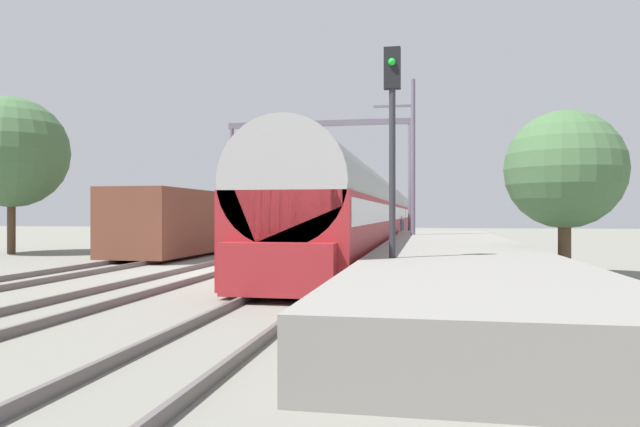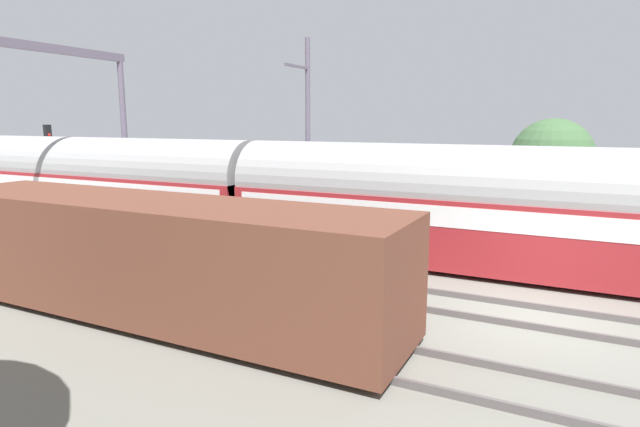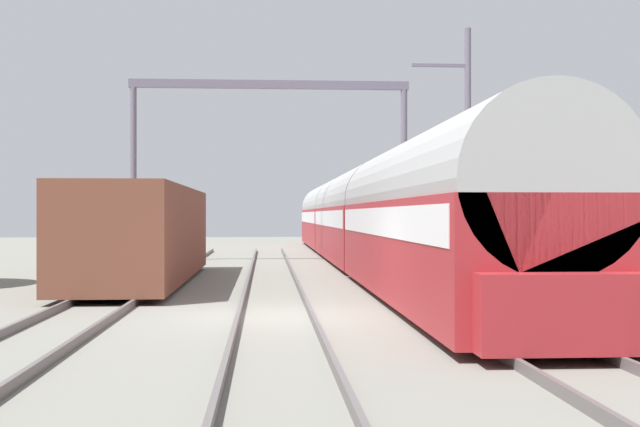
{
  "view_description": "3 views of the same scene",
  "coord_description": "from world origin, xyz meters",
  "px_view_note": "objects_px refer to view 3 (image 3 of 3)",
  "views": [
    {
      "loc": [
        6.85,
        -17.31,
        1.85
      ],
      "look_at": [
        3.85,
        -0.98,
        1.86
      ],
      "focal_mm": 32.59,
      "sensor_mm": 36.0,
      "label": 1
    },
    {
      "loc": [
        -13.01,
        -0.7,
        4.71
      ],
      "look_at": [
        1.28,
        6.43,
        1.88
      ],
      "focal_mm": 29.33,
      "sensor_mm": 36.0,
      "label": 2
    },
    {
      "loc": [
        -0.18,
        -16.87,
        2.05
      ],
      "look_at": [
        1.92,
        15.68,
        2.1
      ],
      "focal_mm": 47.1,
      "sensor_mm": 36.0,
      "label": 3
    }
  ],
  "objects_px": {
    "person_crossing": "(394,239)",
    "catenary_gantry": "(270,133)",
    "freight_car": "(143,234)",
    "railway_signal_far": "(384,197)",
    "passenger_train": "(360,216)"
  },
  "relations": [
    {
      "from": "person_crossing",
      "to": "catenary_gantry",
      "type": "relative_size",
      "value": 0.14
    },
    {
      "from": "person_crossing",
      "to": "freight_car",
      "type": "bearing_deg",
      "value": -20.26
    },
    {
      "from": "person_crossing",
      "to": "railway_signal_far",
      "type": "distance_m",
      "value": 6.65
    },
    {
      "from": "railway_signal_far",
      "to": "catenary_gantry",
      "type": "xyz_separation_m",
      "value": [
        -5.76,
        -5.54,
        2.68
      ]
    },
    {
      "from": "freight_car",
      "to": "catenary_gantry",
      "type": "relative_size",
      "value": 1.08
    },
    {
      "from": "passenger_train",
      "to": "railway_signal_far",
      "type": "height_order",
      "value": "railway_signal_far"
    },
    {
      "from": "passenger_train",
      "to": "catenary_gantry",
      "type": "relative_size",
      "value": 4.07
    },
    {
      "from": "freight_car",
      "to": "catenary_gantry",
      "type": "distance_m",
      "value": 12.28
    },
    {
      "from": "passenger_train",
      "to": "person_crossing",
      "type": "relative_size",
      "value": 28.44
    },
    {
      "from": "passenger_train",
      "to": "freight_car",
      "type": "distance_m",
      "value": 12.82
    },
    {
      "from": "freight_car",
      "to": "passenger_train",
      "type": "bearing_deg",
      "value": 53.11
    },
    {
      "from": "railway_signal_far",
      "to": "passenger_train",
      "type": "bearing_deg",
      "value": -107.19
    },
    {
      "from": "railway_signal_far",
      "to": "person_crossing",
      "type": "bearing_deg",
      "value": -94.23
    },
    {
      "from": "passenger_train",
      "to": "catenary_gantry",
      "type": "distance_m",
      "value": 5.33
    },
    {
      "from": "person_crossing",
      "to": "catenary_gantry",
      "type": "distance_m",
      "value": 7.04
    }
  ]
}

